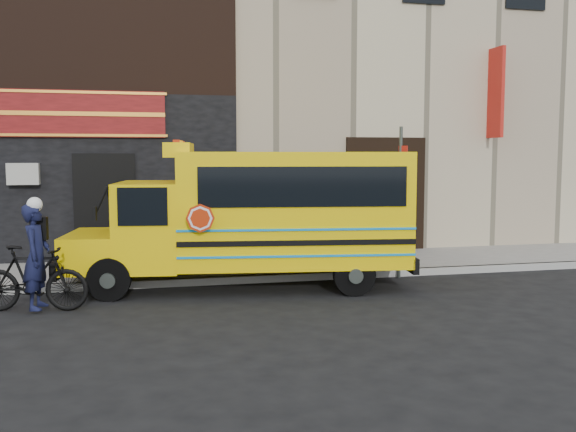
# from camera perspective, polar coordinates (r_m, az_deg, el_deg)

# --- Properties ---
(ground) EXTENTS (120.00, 120.00, 0.00)m
(ground) POSITION_cam_1_polar(r_m,az_deg,el_deg) (11.16, -0.30, -8.48)
(ground) COLOR black
(ground) RESTS_ON ground
(curb) EXTENTS (40.00, 0.20, 0.15)m
(curb) POSITION_cam_1_polar(r_m,az_deg,el_deg) (13.64, -2.74, -5.60)
(curb) COLOR #9E9D98
(curb) RESTS_ON ground
(sidewalk) EXTENTS (40.00, 3.00, 0.15)m
(sidewalk) POSITION_cam_1_polar(r_m,az_deg,el_deg) (15.09, -3.77, -4.53)
(sidewalk) COLOR slate
(sidewalk) RESTS_ON ground
(building) EXTENTS (20.00, 10.70, 12.00)m
(building) POSITION_cam_1_polar(r_m,az_deg,el_deg) (21.43, -6.86, 14.65)
(building) COLOR #C0B290
(building) RESTS_ON sidewalk
(school_bus) EXTENTS (7.12, 3.03, 2.92)m
(school_bus) POSITION_cam_1_polar(r_m,az_deg,el_deg) (12.96, -2.58, 0.23)
(school_bus) COLOR black
(school_bus) RESTS_ON ground
(sign_pole) EXTENTS (0.10, 0.28, 3.30)m
(sign_pole) POSITION_cam_1_polar(r_m,az_deg,el_deg) (14.11, 9.97, 1.81)
(sign_pole) COLOR #383F3A
(sign_pole) RESTS_ON ground
(bicycle) EXTENTS (1.98, 0.92, 1.15)m
(bicycle) POSITION_cam_1_polar(r_m,az_deg,el_deg) (11.90, -21.78, -5.18)
(bicycle) COLOR black
(bicycle) RESTS_ON ground
(cyclist) EXTENTS (0.53, 0.72, 1.82)m
(cyclist) POSITION_cam_1_polar(r_m,az_deg,el_deg) (11.81, -21.44, -3.60)
(cyclist) COLOR black
(cyclist) RESTS_ON ground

